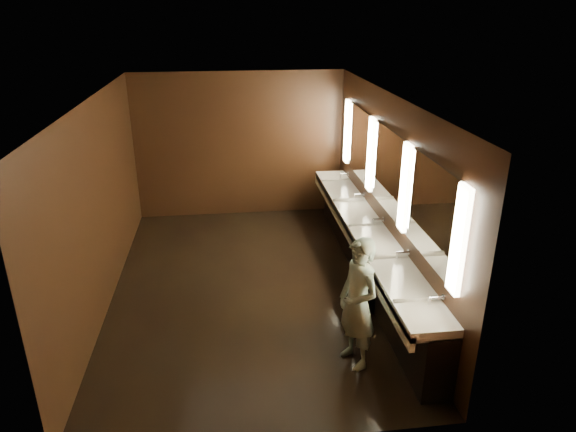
% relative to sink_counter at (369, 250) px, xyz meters
% --- Properties ---
extents(floor, '(6.00, 6.00, 0.00)m').
position_rel_sink_counter_xyz_m(floor, '(-1.79, 0.00, -0.50)').
color(floor, black).
rests_on(floor, ground).
extents(ceiling, '(4.00, 6.00, 0.02)m').
position_rel_sink_counter_xyz_m(ceiling, '(-1.79, 0.00, 2.30)').
color(ceiling, '#2D2D2B').
rests_on(ceiling, wall_back).
extents(wall_back, '(4.00, 0.02, 2.80)m').
position_rel_sink_counter_xyz_m(wall_back, '(-1.79, 3.00, 0.90)').
color(wall_back, black).
rests_on(wall_back, floor).
extents(wall_front, '(4.00, 0.02, 2.80)m').
position_rel_sink_counter_xyz_m(wall_front, '(-1.79, -3.00, 0.90)').
color(wall_front, black).
rests_on(wall_front, floor).
extents(wall_left, '(0.02, 6.00, 2.80)m').
position_rel_sink_counter_xyz_m(wall_left, '(-3.79, 0.00, 0.90)').
color(wall_left, black).
rests_on(wall_left, floor).
extents(wall_right, '(0.02, 6.00, 2.80)m').
position_rel_sink_counter_xyz_m(wall_right, '(0.21, 0.00, 0.90)').
color(wall_right, black).
rests_on(wall_right, floor).
extents(sink_counter, '(0.55, 5.40, 1.01)m').
position_rel_sink_counter_xyz_m(sink_counter, '(0.00, 0.00, 0.00)').
color(sink_counter, black).
rests_on(sink_counter, floor).
extents(mirror_band, '(0.06, 5.03, 1.15)m').
position_rel_sink_counter_xyz_m(mirror_band, '(0.19, -0.00, 1.25)').
color(mirror_band, '#FDEFC0').
rests_on(mirror_band, wall_right).
extents(person, '(0.56, 0.68, 1.59)m').
position_rel_sink_counter_xyz_m(person, '(-0.67, -1.91, 0.30)').
color(person, '#8ECDD3').
rests_on(person, floor).
extents(trash_bin, '(0.42, 0.42, 0.51)m').
position_rel_sink_counter_xyz_m(trash_bin, '(-0.22, -0.80, -0.24)').
color(trash_bin, black).
rests_on(trash_bin, floor).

